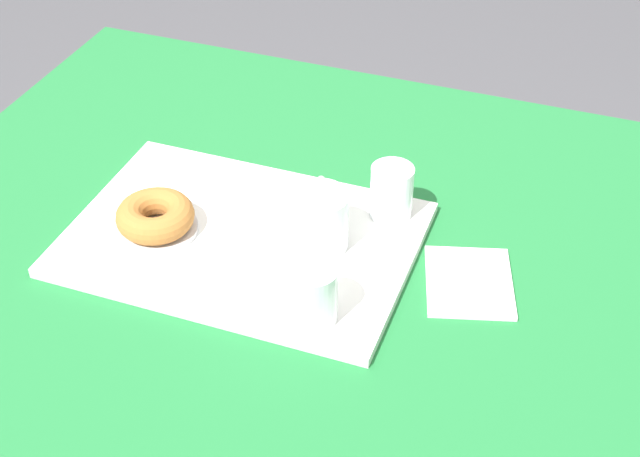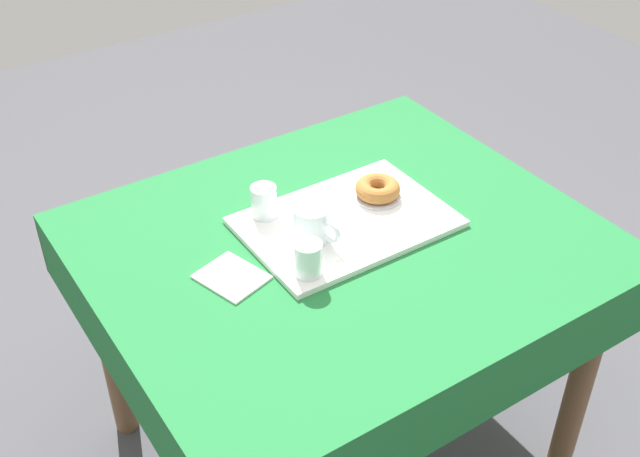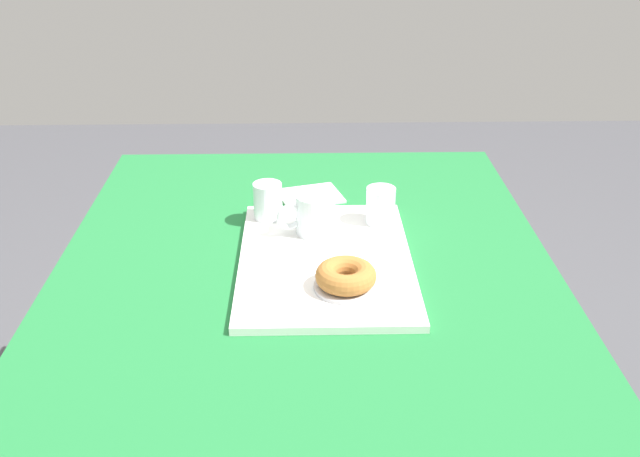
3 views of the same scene
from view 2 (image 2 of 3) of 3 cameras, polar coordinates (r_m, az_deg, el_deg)
ground_plane at (r=2.34m, az=1.29°, el=-15.15°), size 6.00×6.00×0.00m
dining_table at (r=1.89m, az=1.54°, el=-3.27°), size 1.13×0.96×0.73m
serving_tray at (r=1.86m, az=1.87°, el=0.47°), size 0.48×0.33×0.01m
tea_mug_left at (r=1.77m, az=-0.57°, el=0.26°), size 0.08×0.12×0.08m
water_glass_near at (r=1.68m, az=-0.85°, el=-2.29°), size 0.06×0.06×0.08m
water_glass_far at (r=1.85m, az=-4.04°, el=1.87°), size 0.06×0.06×0.08m
donut_plate_left at (r=1.93m, az=4.13°, el=2.31°), size 0.12×0.12×0.01m
sugar_donut_left at (r=1.92m, az=4.16°, el=2.87°), size 0.11×0.11×0.04m
paper_napkin at (r=1.72m, az=-6.35°, el=-3.48°), size 0.15×0.16×0.01m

